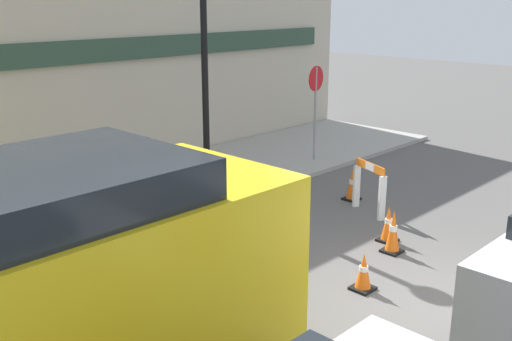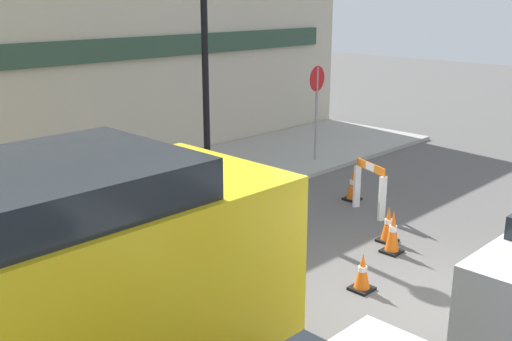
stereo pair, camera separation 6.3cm
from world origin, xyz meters
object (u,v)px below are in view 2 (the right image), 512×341
stop_sign (317,98)px  work_van (42,291)px  person_worker (114,194)px  streetlamp_post (205,44)px

stop_sign → work_van: size_ratio=0.46×
person_worker → stop_sign: bearing=38.9°
work_van → streetlamp_post: bearing=36.6°
streetlamp_post → work_van: bearing=-143.4°
stop_sign → streetlamp_post: bearing=-4.7°
streetlamp_post → work_van: size_ratio=0.93×
streetlamp_post → work_van: (-5.47, -4.06, -1.69)m
work_van → stop_sign: bearing=24.7°
streetlamp_post → person_worker: 3.61m
streetlamp_post → stop_sign: (3.51, 0.06, -1.45)m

